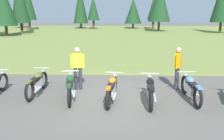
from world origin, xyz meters
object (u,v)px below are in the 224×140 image
(motorcycle_british_green, at_px, (70,87))
(motorcycle_black, at_px, (150,90))
(motorcycle_orange, at_px, (112,89))
(motorcycle_sky_blue, at_px, (191,88))
(motorcycle_olive, at_px, (37,83))
(rider_in_hivis_vest, at_px, (78,66))
(rider_with_back_turned, at_px, (178,66))

(motorcycle_british_green, relative_size, motorcycle_black, 0.99)
(motorcycle_orange, bearing_deg, motorcycle_black, -4.35)
(motorcycle_orange, relative_size, motorcycle_sky_blue, 1.00)
(motorcycle_british_green, xyz_separation_m, motorcycle_black, (2.73, -0.26, 0.00))
(motorcycle_olive, bearing_deg, motorcycle_british_green, -18.32)
(rider_in_hivis_vest, bearing_deg, motorcycle_sky_blue, -14.57)
(motorcycle_olive, height_order, rider_with_back_turned, rider_with_back_turned)
(motorcycle_british_green, bearing_deg, motorcycle_orange, -6.47)
(motorcycle_black, relative_size, rider_in_hivis_vest, 1.26)
(motorcycle_olive, relative_size, motorcycle_british_green, 1.01)
(motorcycle_sky_blue, xyz_separation_m, rider_in_hivis_vest, (-4.06, 1.05, 0.51))
(motorcycle_black, distance_m, rider_with_back_turned, 2.00)
(motorcycle_orange, bearing_deg, motorcycle_british_green, 173.53)
(motorcycle_orange, relative_size, motorcycle_black, 1.00)
(motorcycle_british_green, height_order, motorcycle_orange, same)
(motorcycle_olive, relative_size, motorcycle_sky_blue, 1.00)
(motorcycle_black, relative_size, rider_with_back_turned, 1.26)
(motorcycle_orange, xyz_separation_m, motorcycle_sky_blue, (2.69, 0.18, 0.00))
(motorcycle_british_green, xyz_separation_m, rider_with_back_turned, (3.96, 1.24, 0.51))
(motorcycle_olive, bearing_deg, motorcycle_orange, -12.21)
(motorcycle_black, height_order, motorcycle_sky_blue, same)
(motorcycle_black, bearing_deg, motorcycle_sky_blue, 10.91)
(motorcycle_sky_blue, distance_m, rider_with_back_turned, 1.34)
(motorcycle_british_green, bearing_deg, motorcycle_olive, 161.68)
(motorcycle_olive, distance_m, motorcycle_black, 4.09)
(motorcycle_british_green, relative_size, rider_in_hivis_vest, 1.25)
(motorcycle_olive, bearing_deg, rider_with_back_turned, 8.73)
(motorcycle_olive, bearing_deg, motorcycle_sky_blue, -4.42)
(motorcycle_british_green, height_order, rider_in_hivis_vest, rider_in_hivis_vest)
(motorcycle_sky_blue, relative_size, rider_with_back_turned, 1.26)
(motorcycle_british_green, height_order, motorcycle_black, same)
(motorcycle_olive, height_order, rider_in_hivis_vest, rider_in_hivis_vest)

